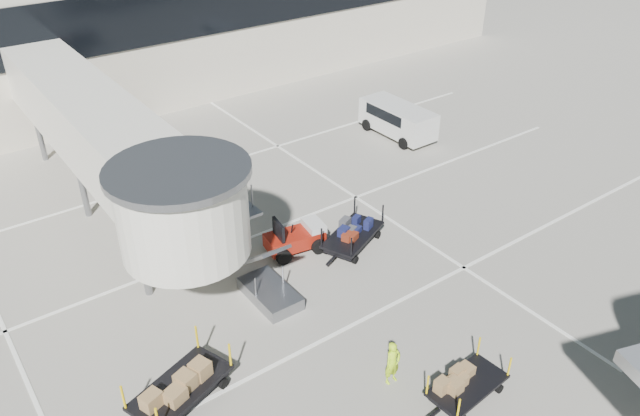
{
  "coord_description": "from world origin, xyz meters",
  "views": [
    {
      "loc": [
        -10.71,
        -10.99,
        15.31
      ],
      "look_at": [
        2.09,
        6.58,
        2.0
      ],
      "focal_mm": 35.0,
      "sensor_mm": 36.0,
      "label": 1
    }
  ],
  "objects_px": {
    "box_cart_far": "(177,388)",
    "ground_worker": "(393,363)",
    "baggage_tug": "(296,238)",
    "box_cart_near": "(466,385)",
    "suitcase_cart": "(352,236)",
    "minivan": "(396,117)"
  },
  "relations": [
    {
      "from": "box_cart_far",
      "to": "ground_worker",
      "type": "bearing_deg",
      "value": -48.44
    },
    {
      "from": "minivan",
      "to": "baggage_tug",
      "type": "bearing_deg",
      "value": -151.59
    },
    {
      "from": "box_cart_near",
      "to": "ground_worker",
      "type": "height_order",
      "value": "ground_worker"
    },
    {
      "from": "suitcase_cart",
      "to": "ground_worker",
      "type": "relative_size",
      "value": 2.35
    },
    {
      "from": "baggage_tug",
      "to": "box_cart_far",
      "type": "distance_m",
      "value": 8.87
    },
    {
      "from": "box_cart_near",
      "to": "box_cart_far",
      "type": "xyz_separation_m",
      "value": [
        -7.34,
        5.1,
        0.08
      ]
    },
    {
      "from": "baggage_tug",
      "to": "suitcase_cart",
      "type": "distance_m",
      "value": 2.37
    },
    {
      "from": "box_cart_far",
      "to": "minivan",
      "type": "xyz_separation_m",
      "value": [
        18.77,
        10.85,
        0.51
      ]
    },
    {
      "from": "suitcase_cart",
      "to": "box_cart_near",
      "type": "bearing_deg",
      "value": -128.68
    },
    {
      "from": "box_cart_near",
      "to": "box_cart_far",
      "type": "distance_m",
      "value": 8.94
    },
    {
      "from": "box_cart_near",
      "to": "ground_worker",
      "type": "relative_size",
      "value": 2.05
    },
    {
      "from": "baggage_tug",
      "to": "ground_worker",
      "type": "distance_m",
      "value": 8.07
    },
    {
      "from": "box_cart_far",
      "to": "box_cart_near",
      "type": "bearing_deg",
      "value": -54.34
    },
    {
      "from": "ground_worker",
      "to": "baggage_tug",
      "type": "bearing_deg",
      "value": 77.37
    },
    {
      "from": "baggage_tug",
      "to": "ground_worker",
      "type": "bearing_deg",
      "value": -92.92
    },
    {
      "from": "suitcase_cart",
      "to": "box_cart_far",
      "type": "relative_size",
      "value": 0.94
    },
    {
      "from": "box_cart_near",
      "to": "box_cart_far",
      "type": "bearing_deg",
      "value": 140.51
    },
    {
      "from": "suitcase_cart",
      "to": "minivan",
      "type": "height_order",
      "value": "minivan"
    },
    {
      "from": "suitcase_cart",
      "to": "box_cart_far",
      "type": "xyz_separation_m",
      "value": [
        -9.62,
        -3.44,
        0.05
      ]
    },
    {
      "from": "baggage_tug",
      "to": "box_cart_near",
      "type": "bearing_deg",
      "value": -82.46
    },
    {
      "from": "box_cart_near",
      "to": "ground_worker",
      "type": "xyz_separation_m",
      "value": [
        -1.42,
        1.83,
        0.31
      ]
    },
    {
      "from": "baggage_tug",
      "to": "minivan",
      "type": "distance_m",
      "value": 12.82
    }
  ]
}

